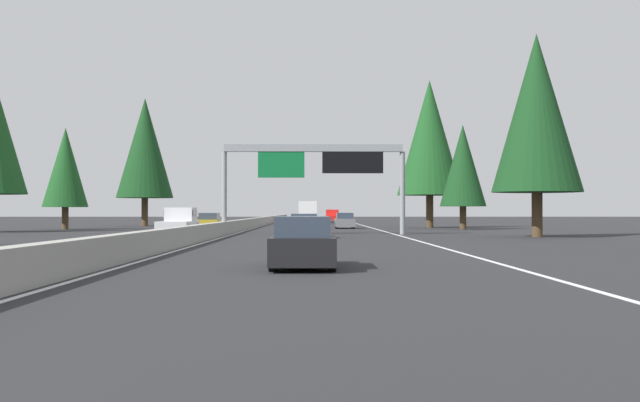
# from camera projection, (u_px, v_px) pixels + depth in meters

# --- Properties ---
(ground_plane) EXTENTS (320.00, 320.00, 0.00)m
(ground_plane) POSITION_uv_depth(u_px,v_px,m) (244.00, 230.00, 65.15)
(ground_plane) COLOR #262628
(median_barrier) EXTENTS (180.00, 0.56, 0.90)m
(median_barrier) POSITION_uv_depth(u_px,v_px,m) (257.00, 222.00, 85.15)
(median_barrier) COLOR #9E9B93
(median_barrier) RESTS_ON ground
(shoulder_stripe_right) EXTENTS (160.00, 0.16, 0.01)m
(shoulder_stripe_right) POSITION_uv_depth(u_px,v_px,m) (371.00, 228.00, 75.26)
(shoulder_stripe_right) COLOR silver
(shoulder_stripe_right) RESTS_ON ground
(shoulder_stripe_median) EXTENTS (160.00, 0.16, 0.01)m
(shoulder_stripe_median) POSITION_uv_depth(u_px,v_px,m) (256.00, 228.00, 75.15)
(shoulder_stripe_median) COLOR silver
(shoulder_stripe_median) RESTS_ON ground
(sign_gantry_overhead) EXTENTS (0.50, 12.68, 6.23)m
(sign_gantry_overhead) POSITION_uv_depth(u_px,v_px,m) (316.00, 163.00, 53.10)
(sign_gantry_overhead) COLOR gray
(sign_gantry_overhead) RESTS_ON ground
(sedan_mid_center) EXTENTS (4.40, 1.80, 1.47)m
(sedan_mid_center) POSITION_uv_depth(u_px,v_px,m) (303.00, 244.00, 21.95)
(sedan_mid_center) COLOR black
(sedan_mid_center) RESTS_ON ground
(sedan_mid_right) EXTENTS (4.40, 1.80, 1.47)m
(sedan_mid_right) POSITION_uv_depth(u_px,v_px,m) (304.00, 227.00, 46.05)
(sedan_mid_right) COLOR silver
(sedan_mid_right) RESTS_ON ground
(sedan_far_center) EXTENTS (4.40, 1.80, 1.47)m
(sedan_far_center) POSITION_uv_depth(u_px,v_px,m) (345.00, 221.00, 72.31)
(sedan_far_center) COLOR slate
(sedan_far_center) RESTS_ON ground
(box_truck_mid_left) EXTENTS (8.50, 2.40, 2.95)m
(box_truck_mid_left) POSITION_uv_depth(u_px,v_px,m) (308.00, 211.00, 105.10)
(box_truck_mid_left) COLOR white
(box_truck_mid_left) RESTS_ON ground
(pickup_far_right) EXTENTS (5.60, 2.00, 1.86)m
(pickup_far_right) POSITION_uv_depth(u_px,v_px,m) (332.00, 216.00, 116.43)
(pickup_far_right) COLOR red
(pickup_far_right) RESTS_ON ground
(oncoming_near) EXTENTS (4.40, 1.80, 1.47)m
(oncoming_near) POSITION_uv_depth(u_px,v_px,m) (210.00, 222.00, 65.67)
(oncoming_near) COLOR #AD931E
(oncoming_near) RESTS_ON ground
(oncoming_far) EXTENTS (5.60, 2.00, 1.86)m
(oncoming_far) POSITION_uv_depth(u_px,v_px,m) (179.00, 222.00, 51.12)
(oncoming_far) COLOR silver
(oncoming_far) RESTS_ON ground
(conifer_right_near) EXTENTS (5.62, 5.62, 12.77)m
(conifer_right_near) POSITION_uv_depth(u_px,v_px,m) (537.00, 113.00, 48.15)
(conifer_right_near) COLOR #4C3823
(conifer_right_near) RESTS_ON ground
(conifer_right_mid) EXTENTS (4.10, 4.10, 9.31)m
(conifer_right_mid) POSITION_uv_depth(u_px,v_px,m) (463.00, 166.00, 68.28)
(conifer_right_mid) COLOR #4C3823
(conifer_right_mid) RESTS_ON ground
(conifer_right_far) EXTENTS (6.37, 6.37, 14.49)m
(conifer_right_far) POSITION_uv_depth(u_px,v_px,m) (430.00, 138.00, 75.21)
(conifer_right_far) COLOR #4C3823
(conifer_right_far) RESTS_ON ground
(conifer_left_mid) EXTENTS (3.98, 3.98, 9.03)m
(conifer_left_mid) POSITION_uv_depth(u_px,v_px,m) (65.00, 168.00, 68.14)
(conifer_left_mid) COLOR #4C3823
(conifer_left_mid) RESTS_ON ground
(conifer_left_far) EXTENTS (6.14, 6.14, 13.96)m
(conifer_left_far) POSITION_uv_depth(u_px,v_px,m) (145.00, 148.00, 83.74)
(conifer_left_far) COLOR #4C3823
(conifer_left_far) RESTS_ON ground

